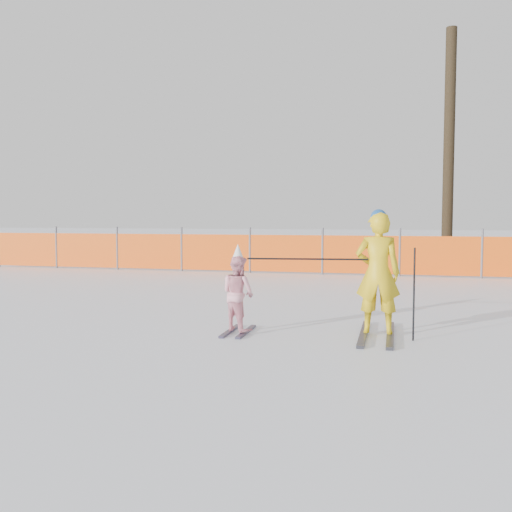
{
  "coord_description": "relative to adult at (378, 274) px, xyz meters",
  "views": [
    {
      "loc": [
        1.89,
        -7.24,
        1.56
      ],
      "look_at": [
        0.0,
        0.5,
        1.0
      ],
      "focal_mm": 40.0,
      "sensor_mm": 36.0,
      "label": 1
    }
  ],
  "objects": [
    {
      "name": "adult",
      "position": [
        0.0,
        0.0,
        0.0
      ],
      "size": [
        0.58,
        1.64,
        1.65
      ],
      "color": "black",
      "rests_on": "ground"
    },
    {
      "name": "child",
      "position": [
        -1.82,
        -0.23,
        -0.27
      ],
      "size": [
        0.62,
        0.85,
        1.19
      ],
      "color": "black",
      "rests_on": "ground"
    },
    {
      "name": "tree_trunks",
      "position": [
        2.79,
        10.52,
        2.51
      ],
      "size": [
        4.79,
        0.96,
        7.15
      ],
      "color": "black",
      "rests_on": "ground"
    },
    {
      "name": "ground",
      "position": [
        -1.68,
        -0.27,
        -0.82
      ],
      "size": [
        120.0,
        120.0,
        0.0
      ],
      "primitive_type": "plane",
      "color": "white",
      "rests_on": "ground"
    },
    {
      "name": "safety_fence",
      "position": [
        -3.46,
        7.65,
        -0.26
      ],
      "size": [
        16.48,
        0.06,
        1.25
      ],
      "color": "#595960",
      "rests_on": "ground"
    },
    {
      "name": "ski_poles",
      "position": [
        -0.33,
        -0.15,
        0.01
      ],
      "size": [
        2.16,
        0.23,
        1.17
      ],
      "color": "black",
      "rests_on": "ground"
    }
  ]
}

